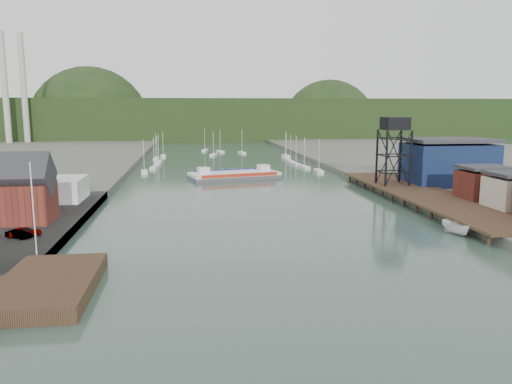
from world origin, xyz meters
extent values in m
plane|color=#294037|center=(0.00, 0.00, 0.00)|extent=(600.00, 600.00, 0.00)
cube|color=slate|center=(-40.00, 20.00, 0.80)|extent=(16.00, 80.00, 1.60)
cube|color=black|center=(-29.00, 0.00, 0.90)|extent=(10.00, 18.00, 1.80)
cube|color=black|center=(37.00, 45.00, 1.90)|extent=(14.00, 70.00, 0.50)
cylinder|color=black|center=(31.00, 45.00, 0.80)|extent=(0.60, 0.60, 2.20)
cylinder|color=black|center=(43.00, 45.00, 0.80)|extent=(0.60, 0.60, 2.20)
cube|color=#511E17|center=(-42.00, 30.00, 4.85)|extent=(12.00, 8.00, 6.50)
cube|color=#2D2D33|center=(-42.00, 30.00, 9.30)|extent=(12.20, 8.20, 2.40)
cube|color=silver|center=(-44.00, 50.00, 3.85)|extent=(18.00, 12.00, 4.50)
cylinder|color=silver|center=(-33.00, 10.00, 7.60)|extent=(0.16, 0.16, 12.00)
cylinder|color=black|center=(32.00, 55.00, 8.65)|extent=(0.50, 0.50, 13.00)
cylinder|color=black|center=(38.00, 55.00, 8.65)|extent=(0.50, 0.50, 13.00)
cylinder|color=black|center=(32.00, 61.00, 8.65)|extent=(0.50, 0.50, 13.00)
cylinder|color=black|center=(38.00, 61.00, 8.65)|extent=(0.50, 0.50, 13.00)
cube|color=black|center=(35.00, 58.00, 16.65)|extent=(5.50, 5.50, 3.00)
cube|color=#0E1C3D|center=(50.00, 60.00, 6.60)|extent=(20.00, 14.00, 10.00)
cube|color=#2D2D33|center=(50.00, 60.00, 12.50)|extent=(20.50, 14.50, 0.80)
cube|color=#511E17|center=(46.00, 38.00, 4.60)|extent=(9.00, 8.00, 6.00)
cube|color=silver|center=(-27.54, 103.89, 0.35)|extent=(2.67, 7.65, 0.90)
cube|color=silver|center=(-25.28, 115.30, 0.35)|extent=(2.81, 7.67, 0.90)
cube|color=silver|center=(-24.71, 124.17, 0.35)|extent=(2.35, 7.59, 0.90)
cube|color=silver|center=(-24.81, 134.09, 0.35)|extent=(2.01, 7.50, 0.90)
cube|color=silver|center=(-26.64, 146.33, 0.35)|extent=(2.00, 7.50, 0.90)
cube|color=silver|center=(-24.32, 156.17, 0.35)|extent=(2.16, 7.54, 0.90)
cube|color=silver|center=(27.56, 99.03, 0.35)|extent=(2.53, 7.62, 0.90)
cube|color=silver|center=(25.46, 110.51, 0.35)|extent=(2.76, 7.67, 0.90)
cube|color=silver|center=(24.46, 119.29, 0.35)|extent=(2.22, 7.56, 0.90)
cube|color=silver|center=(24.27, 128.28, 0.35)|extent=(2.18, 7.54, 0.90)
cube|color=silver|center=(24.67, 139.38, 0.35)|extent=(2.46, 7.61, 0.90)
cube|color=silver|center=(26.78, 150.99, 0.35)|extent=(2.48, 7.61, 0.90)
cube|color=silver|center=(-3.16, 160.00, 0.35)|extent=(3.78, 7.76, 0.90)
cube|color=silver|center=(10.04, 168.00, 0.35)|extent=(3.31, 7.74, 0.90)
cube|color=silver|center=(0.66, 176.00, 0.35)|extent=(3.76, 7.76, 0.90)
cube|color=silver|center=(-6.11, 184.00, 0.35)|extent=(3.40, 7.74, 0.90)
cylinder|color=#AFAFA9|center=(-110.00, 230.00, 30.00)|extent=(3.20, 3.20, 60.00)
cylinder|color=#AFAFA9|center=(-102.00, 235.00, 30.00)|extent=(3.20, 3.20, 60.00)
cube|color=black|center=(0.00, 300.00, 12.00)|extent=(500.00, 120.00, 28.00)
sphere|color=black|center=(-80.00, 300.00, 8.00)|extent=(80.00, 80.00, 80.00)
sphere|color=black|center=(90.00, 310.00, 6.00)|extent=(70.00, 70.00, 70.00)
cube|color=#494A4C|center=(-0.53, 87.89, 0.51)|extent=(27.26, 16.21, 1.02)
cube|color=silver|center=(-0.53, 87.89, 1.43)|extent=(27.26, 16.21, 0.82)
cube|color=red|center=(0.75, 82.90, 1.63)|extent=(21.81, 5.70, 0.92)
cube|color=navy|center=(-1.80, 92.89, 1.63)|extent=(21.81, 5.70, 0.92)
cube|color=silver|center=(-9.43, 85.62, 2.66)|extent=(3.73, 3.73, 2.04)
cube|color=silver|center=(8.38, 90.17, 2.66)|extent=(3.73, 3.73, 2.04)
imported|color=silver|center=(29.33, 18.41, 1.11)|extent=(3.62, 6.10, 2.21)
imported|color=#999999|center=(-37.34, 19.70, 2.34)|extent=(4.68, 2.94, 1.49)
imported|color=#999999|center=(-37.99, 18.81, 2.24)|extent=(4.05, 2.99, 1.28)
camera|label=1|loc=(-13.05, -55.21, 20.26)|focal=35.00mm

